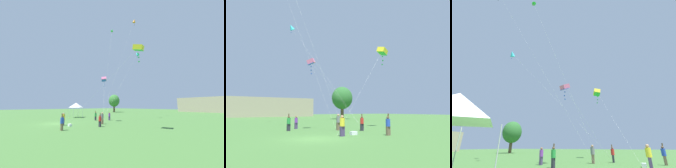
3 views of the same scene
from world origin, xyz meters
TOP-DOWN VIEW (x-y plane):
  - ground_plane at (0.00, 0.00)m, footprint 220.00×220.00m
  - distant_building at (12.56, 67.96)m, footprint 34.31×11.35m
  - tree_far_left at (24.20, 33.15)m, footprint 5.72×5.14m
  - cooler_box at (4.30, 0.75)m, footprint 0.63×0.38m
  - person_purple_shirt at (2.24, 9.89)m, footprint 0.38×0.38m
  - person_green_shirt at (0.51, 7.69)m, footprint 0.39×0.39m
  - person_yellow_shirt at (2.78, 0.33)m, footprint 0.43×0.43m
  - person_blue_shirt at (6.70, -1.28)m, footprint 0.41×0.41m
  - person_grey_shirt at (5.62, 5.51)m, footprint 0.44×0.44m
  - person_red_shirt at (7.58, 3.64)m, footprint 0.39×0.39m
  - kite_yellow_box_0 at (12.98, 5.76)m, footprint 11.26×5.63m
  - kite_pink_box_3 at (3.11, 7.71)m, footprint 5.67×4.43m
  - kite_cyan_diamond_4 at (4.05, 17.56)m, footprint 4.31×14.80m

SIDE VIEW (x-z plane):
  - ground_plane at x=0.00m, z-range 0.00..0.00m
  - cooler_box at x=4.30m, z-range 0.00..0.32m
  - person_purple_shirt at x=2.24m, z-range 0.06..1.65m
  - person_red_shirt at x=7.58m, z-range -0.03..1.85m
  - person_green_shirt at x=0.51m, z-range -0.03..1.87m
  - person_blue_shirt at x=6.70m, z-range -0.03..1.94m
  - person_yellow_shirt at x=2.78m, z-range 0.07..1.90m
  - person_grey_shirt at x=5.62m, z-range 0.07..1.92m
  - distant_building at x=12.56m, z-range 0.00..6.97m
  - tree_far_left at x=24.20m, z-range 1.26..9.89m
  - kite_pink_box_3 at x=3.11m, z-range 3.78..12.36m
  - kite_yellow_box_0 at x=12.98m, z-range 4.87..15.88m
  - kite_cyan_diamond_4 at x=4.05m, z-range 7.61..24.20m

